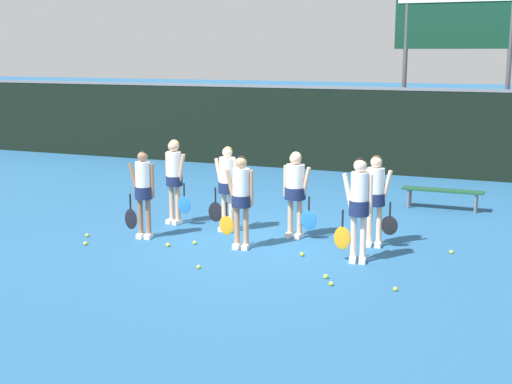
{
  "coord_description": "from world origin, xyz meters",
  "views": [
    {
      "loc": [
        4.95,
        -12.01,
        3.49
      ],
      "look_at": [
        0.04,
        0.03,
        0.92
      ],
      "focal_mm": 50.0,
      "sensor_mm": 36.0,
      "label": 1
    }
  ],
  "objects": [
    {
      "name": "tennis_ball_1",
      "position": [
        -2.73,
        -1.49,
        0.03
      ],
      "size": [
        0.07,
        0.07,
        0.07
      ],
      "primitive_type": "sphere",
      "color": "#CCE033",
      "rests_on": "ground_plane"
    },
    {
      "name": "tennis_ball_3",
      "position": [
        1.19,
        -0.67,
        0.04
      ],
      "size": [
        0.07,
        0.07,
        0.07
      ],
      "primitive_type": "sphere",
      "color": "#CCE033",
      "rests_on": "ground_plane"
    },
    {
      "name": "tennis_ball_2",
      "position": [
        -0.15,
        -2.0,
        0.03
      ],
      "size": [
        0.07,
        0.07,
        0.07
      ],
      "primitive_type": "sphere",
      "color": "#CCE033",
      "rests_on": "ground_plane"
    },
    {
      "name": "tennis_ball_0",
      "position": [
        3.06,
        -1.89,
        0.03
      ],
      "size": [
        0.07,
        0.07,
        0.07
      ],
      "primitive_type": "sphere",
      "color": "#CCE033",
      "rests_on": "ground_plane"
    },
    {
      "name": "fence_windscreen",
      "position": [
        0.0,
        8.22,
        1.26
      ],
      "size": [
        60.0,
        0.08,
        2.5
      ],
      "color": "black",
      "rests_on": "ground_plane"
    },
    {
      "name": "player_0",
      "position": [
        -2.0,
        -0.61,
        0.97
      ],
      "size": [
        0.6,
        0.34,
        1.68
      ],
      "rotation": [
        0.0,
        0.0,
        0.2
      ],
      "color": "#8C664C",
      "rests_on": "ground_plane"
    },
    {
      "name": "player_2",
      "position": [
        2.16,
        -0.63,
        1.05
      ],
      "size": [
        0.61,
        0.34,
        1.78
      ],
      "rotation": [
        0.0,
        0.0,
        0.17
      ],
      "color": "beige",
      "rests_on": "ground_plane"
    },
    {
      "name": "player_6",
      "position": [
        2.2,
        0.47,
        0.98
      ],
      "size": [
        0.65,
        0.36,
        1.67
      ],
      "rotation": [
        0.0,
        0.0,
        0.07
      ],
      "color": "beige",
      "rests_on": "ground_plane"
    },
    {
      "name": "player_5",
      "position": [
        0.65,
        0.5,
        0.98
      ],
      "size": [
        0.69,
        0.4,
        1.65
      ],
      "rotation": [
        0.0,
        0.0,
        -0.1
      ],
      "color": "tan",
      "rests_on": "ground_plane"
    },
    {
      "name": "player_1",
      "position": [
        0.0,
        -0.6,
        0.99
      ],
      "size": [
        0.63,
        0.35,
        1.69
      ],
      "rotation": [
        0.0,
        0.0,
        0.15
      ],
      "color": "tan",
      "rests_on": "ground_plane"
    },
    {
      "name": "player_3",
      "position": [
        -2.01,
        0.63,
        1.04
      ],
      "size": [
        0.62,
        0.35,
        1.74
      ],
      "rotation": [
        0.0,
        0.0,
        -0.2
      ],
      "color": "tan",
      "rests_on": "ground_plane"
    },
    {
      "name": "tennis_ball_7",
      "position": [
        2.11,
        -2.01,
        0.03
      ],
      "size": [
        0.07,
        0.07,
        0.07
      ],
      "primitive_type": "sphere",
      "color": "#CCE033",
      "rests_on": "ground_plane"
    },
    {
      "name": "scoreboard",
      "position": [
        2.36,
        9.81,
        4.03
      ],
      "size": [
        3.61,
        0.15,
        5.23
      ],
      "color": "#515156",
      "rests_on": "ground_plane"
    },
    {
      "name": "tennis_ball_4",
      "position": [
        1.93,
        -1.71,
        0.04
      ],
      "size": [
        0.07,
        0.07,
        0.07
      ],
      "primitive_type": "sphere",
      "color": "#CCE033",
      "rests_on": "ground_plane"
    },
    {
      "name": "tennis_ball_9",
      "position": [
        3.57,
        0.47,
        0.03
      ],
      "size": [
        0.07,
        0.07,
        0.07
      ],
      "primitive_type": "sphere",
      "color": "#CCE033",
      "rests_on": "ground_plane"
    },
    {
      "name": "bench_courtside",
      "position": [
        2.91,
        4.08,
        0.39
      ],
      "size": [
        1.79,
        0.37,
        0.46
      ],
      "rotation": [
        0.0,
        0.0,
        -0.0
      ],
      "color": "#19472D",
      "rests_on": "ground_plane"
    },
    {
      "name": "tennis_ball_8",
      "position": [
        -0.89,
        -0.69,
        0.03
      ],
      "size": [
        0.07,
        0.07,
        0.07
      ],
      "primitive_type": "sphere",
      "color": "#CCE033",
      "rests_on": "ground_plane"
    },
    {
      "name": "ground_plane",
      "position": [
        0.0,
        0.0,
        0.0
      ],
      "size": [
        140.0,
        140.0,
        0.0
      ],
      "primitive_type": "plane",
      "color": "#235684"
    },
    {
      "name": "tennis_ball_5",
      "position": [
        -1.27,
        -1.01,
        0.04
      ],
      "size": [
        0.07,
        0.07,
        0.07
      ],
      "primitive_type": "sphere",
      "color": "#CCE033",
      "rests_on": "ground_plane"
    },
    {
      "name": "tennis_ball_6",
      "position": [
        -3.05,
        -0.98,
        0.03
      ],
      "size": [
        0.07,
        0.07,
        0.07
      ],
      "primitive_type": "sphere",
      "color": "#CCE033",
      "rests_on": "ground_plane"
    },
    {
      "name": "player_4",
      "position": [
        -0.75,
        0.46,
        0.99
      ],
      "size": [
        0.66,
        0.36,
        1.69
      ],
      "rotation": [
        0.0,
        0.0,
        -0.16
      ],
      "color": "beige",
      "rests_on": "ground_plane"
    }
  ]
}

